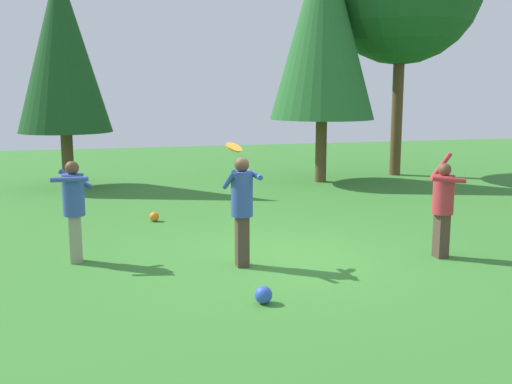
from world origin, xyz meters
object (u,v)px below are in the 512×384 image
Objects in this scene: person_thrower at (443,202)px; tree_left at (62,49)px; person_catcher at (74,203)px; ball_blue at (263,295)px; ball_orange at (154,217)px; person_bystander at (242,202)px; frisbee at (234,147)px; tree_right at (323,25)px.

person_thrower is 11.43m from tree_left.
tree_left is at bearing 104.46° from person_catcher.
ball_blue is at bearing 34.26° from person_thrower.
ball_orange is (-4.32, 3.99, -0.83)m from person_thrower.
frisbee is (-0.03, 0.41, 0.81)m from person_bystander.
person_thrower is 5.94m from ball_orange.
tree_right reaches higher than ball_orange.
tree_right is at bearing 64.68° from ball_blue.
frisbee is at bearing 0.00° from person_catcher.
person_catcher is 8.36m from tree_left.
tree_right is at bearing 59.37° from frisbee.
ball_orange is at bearing -141.91° from tree_right.
person_thrower is 1.01× the size of person_bystander.
ball_blue is 11.44m from tree_left.
tree_right is at bearing -32.81° from person_bystander.
tree_left is (-2.81, 10.44, 3.73)m from ball_blue.
person_thrower is at bearing 20.93° from ball_blue.
person_bystander is (-3.29, 0.38, 0.09)m from person_thrower.
ball_orange is at bearing 72.34° from person_catcher.
ball_blue is at bearing -74.95° from tree_left.
person_thrower is 5.96m from person_catcher.
person_catcher is 3.64m from ball_blue.
person_bystander is 0.91m from frisbee.
frisbee is 2.72m from ball_blue.
tree_left is (-6.23, 9.13, 2.91)m from person_thrower.
person_catcher is at bearing 66.48° from person_bystander.
person_bystander is 0.28× the size of tree_left.
person_bystander is at bearing -74.19° from ball_orange.
person_thrower is at bearing -1.09° from person_catcher.
person_bystander is 4.69× the size of frisbee.
tree_left is at bearing 172.98° from tree_right.
person_bystander is at bearing -86.36° from frisbee.
person_catcher is (-5.82, 1.29, 0.04)m from person_thrower.
person_catcher is 3.21m from ball_orange.
ball_orange is (1.50, 2.70, -0.87)m from person_catcher.
person_catcher is 10.45m from tree_right.
person_catcher is 2.69m from person_bystander.
ball_orange is at bearing -29.44° from person_thrower.
person_bystander is 1.92m from ball_blue.
person_bystander is 0.23× the size of tree_right.
person_bystander is 9.65m from tree_left.
person_catcher reaches higher than ball_blue.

